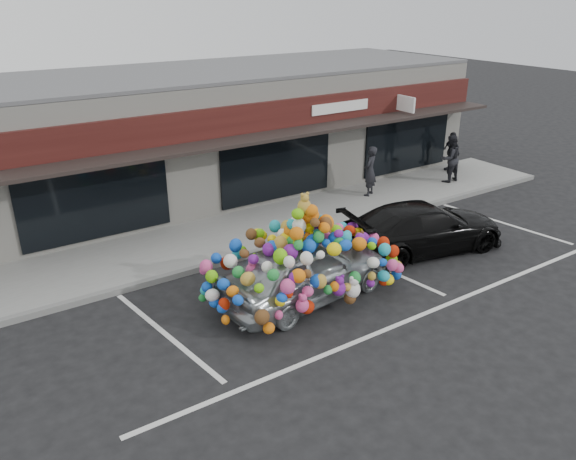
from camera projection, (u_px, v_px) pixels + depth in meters
ground at (293, 297)px, 13.55m from camera, size 90.00×90.00×0.00m
shop_building at (156, 138)px, 19.18m from camera, size 24.00×7.20×4.31m
sidewalk at (218, 238)px, 16.59m from camera, size 26.00×3.00×0.15m
kerb at (243, 256)px, 15.44m from camera, size 26.00×0.18×0.16m
parking_stripe_left at (165, 334)px, 12.08m from camera, size 0.73×4.37×0.01m
parking_stripe_mid at (375, 265)px, 15.12m from camera, size 0.73×4.37×0.01m
parking_stripe_right at (503, 223)px, 17.86m from camera, size 0.73×4.37×0.01m
lane_line at (422, 315)px, 12.80m from camera, size 14.00×0.12×0.01m
toy_car at (305, 263)px, 13.14m from camera, size 3.17×4.86×2.72m
black_sedan at (423, 227)px, 15.76m from camera, size 2.80×5.05×1.38m
pedestrian_a at (370, 171)px, 19.54m from camera, size 0.77×0.69×1.76m
pedestrian_b at (450, 159)px, 20.96m from camera, size 0.87×0.68×1.78m
pedestrian_c at (451, 152)px, 22.28m from camera, size 0.98×0.56×1.56m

